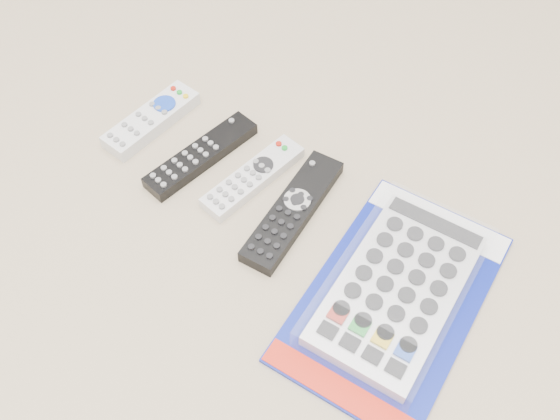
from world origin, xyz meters
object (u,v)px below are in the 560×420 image
Objects in this scene: remote_large_black at (293,210)px; remote_silver_dvd at (253,177)px; remote_slim_black at (201,155)px; remote_small_grey at (151,120)px; jumbo_remote_packaged at (398,288)px.

remote_silver_dvd is at bearing 163.71° from remote_large_black.
remote_silver_dvd is 0.09m from remote_large_black.
remote_large_black is (0.08, -0.02, 0.00)m from remote_silver_dvd.
remote_slim_black is 0.09m from remote_silver_dvd.
remote_slim_black is at bearing 173.43° from remote_large_black.
remote_small_grey is at bearing -176.83° from remote_slim_black.
remote_small_grey is 0.95× the size of remote_silver_dvd.
remote_silver_dvd is 0.27m from jumbo_remote_packaged.
remote_slim_black is 0.17m from remote_large_black.
remote_slim_black is at bearing -1.72° from remote_small_grey.
jumbo_remote_packaged reaches higher than remote_small_grey.
remote_slim_black is 0.59× the size of jumbo_remote_packaged.
remote_large_black is 0.64× the size of jumbo_remote_packaged.
remote_small_grey reaches higher than remote_slim_black.
remote_small_grey is 0.28m from remote_large_black.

